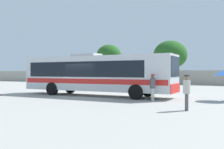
{
  "coord_description": "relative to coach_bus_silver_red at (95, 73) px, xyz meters",
  "views": [
    {
      "loc": [
        10.9,
        -17.4,
        1.87
      ],
      "look_at": [
        1.65,
        1.75,
        1.68
      ],
      "focal_mm": 41.75,
      "sensor_mm": 36.0,
      "label": 1
    }
  ],
  "objects": [
    {
      "name": "attendant_by_bus_door",
      "position": [
        5.33,
        -1.91,
        -0.8
      ],
      "size": [
        0.36,
        0.36,
        1.74
      ],
      "color": "#B7B2A8",
      "rests_on": "ground_plane"
    },
    {
      "name": "roadside_tree_midleft",
      "position": [
        0.41,
        23.94,
        2.88
      ],
      "size": [
        5.38,
        5.38,
        6.97
      ],
      "color": "brown",
      "rests_on": "ground_plane"
    },
    {
      "name": "parked_car_third_grey",
      "position": [
        0.13,
        18.33,
        -0.99
      ],
      "size": [
        4.27,
        2.12,
        1.53
      ],
      "color": "slate",
      "rests_on": "ground_plane"
    },
    {
      "name": "perimeter_wall",
      "position": [
        -0.69,
        21.54,
        -0.73
      ],
      "size": [
        80.0,
        0.3,
        2.13
      ],
      "primitive_type": "cube",
      "color": "#9E998C",
      "rests_on": "ground_plane"
    },
    {
      "name": "ground_plane",
      "position": [
        -0.69,
        9.4,
        -1.79
      ],
      "size": [
        300.0,
        300.0,
        0.0
      ],
      "primitive_type": "plane",
      "color": "#A3A099"
    },
    {
      "name": "parked_car_second_red",
      "position": [
        -6.04,
        17.53,
        -1.02
      ],
      "size": [
        4.51,
        2.01,
        1.46
      ],
      "color": "red",
      "rests_on": "ground_plane"
    },
    {
      "name": "coach_bus_silver_red",
      "position": [
        0.0,
        0.0,
        0.0
      ],
      "size": [
        12.58,
        2.96,
        3.35
      ],
      "color": "silver",
      "rests_on": "ground_plane"
    },
    {
      "name": "roadside_tree_left",
      "position": [
        -10.96,
        24.55,
        3.18
      ],
      "size": [
        4.49,
        4.49,
        6.9
      ],
      "color": "brown",
      "rests_on": "ground_plane"
    },
    {
      "name": "passenger_waiting_on_apron",
      "position": [
        7.99,
        -5.06,
        -0.8
      ],
      "size": [
        0.42,
        0.42,
        1.74
      ],
      "color": "#4C4C51",
      "rests_on": "ground_plane"
    },
    {
      "name": "parked_car_leftmost_grey",
      "position": [
        -12.4,
        17.31,
        -1.03
      ],
      "size": [
        4.33,
        2.23,
        1.42
      ],
      "color": "slate",
      "rests_on": "ground_plane"
    }
  ]
}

